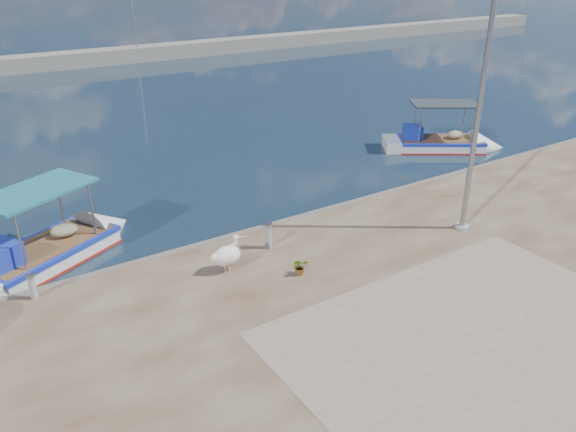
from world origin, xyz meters
The scene contains 10 objects.
ground centered at (0.00, 0.00, 0.00)m, with size 1400.00×1400.00×0.00m, color #162635.
quay_patch centered at (1.00, -3.00, 0.50)m, with size 9.00×7.00×0.01m, color gray.
breakwater centered at (0.00, 40.00, 0.60)m, with size 120.00×2.20×7.50m.
boat_left centered at (-6.30, 7.32, 0.21)m, with size 5.88×4.23×2.72m.
boat_right centered at (11.60, 8.54, 0.20)m, with size 5.45×4.43×2.58m.
pelican centered at (-2.39, 3.15, 0.99)m, with size 1.08×0.54×1.05m.
lamp_post centered at (5.08, 1.50, 3.80)m, with size 0.44×0.96×7.00m.
bollard_near centered at (-0.76, 3.69, 0.94)m, with size 0.26×0.26×0.80m.
bollard_far centered at (-7.11, 4.60, 0.88)m, with size 0.23×0.23×0.69m.
potted_plant centered at (-0.83, 1.93, 0.73)m, with size 0.42×0.36×0.46m, color #33722D.
Camera 1 is at (-8.27, -8.91, 8.38)m, focal length 35.00 mm.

